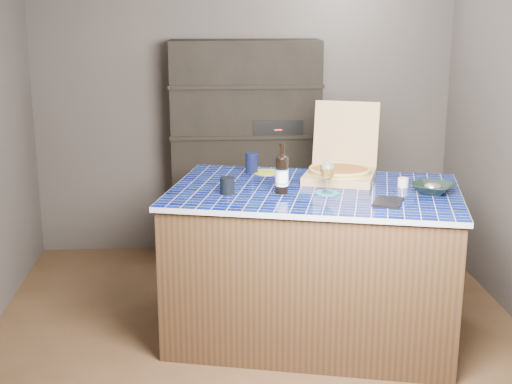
{
  "coord_description": "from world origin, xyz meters",
  "views": [
    {
      "loc": [
        -0.3,
        -4.22,
        2.07
      ],
      "look_at": [
        -0.02,
        0.0,
        0.95
      ],
      "focal_mm": 50.0,
      "sensor_mm": 36.0,
      "label": 1
    }
  ],
  "objects": [
    {
      "name": "bowl",
      "position": [
        1.04,
        -0.15,
        1.0
      ],
      "size": [
        0.34,
        0.34,
        0.06
      ],
      "primitive_type": "imported",
      "rotation": [
        0.0,
        0.0,
        -0.56
      ],
      "color": "black",
      "rests_on": "kitchen_island"
    },
    {
      "name": "white_jar",
      "position": [
        0.9,
        0.01,
        1.0
      ],
      "size": [
        0.07,
        0.07,
        0.06
      ],
      "primitive_type": "cylinder",
      "color": "silver",
      "rests_on": "kitchen_island"
    },
    {
      "name": "teal_trivet",
      "position": [
        0.41,
        -0.11,
        0.97
      ],
      "size": [
        0.15,
        0.15,
        0.01
      ],
      "primitive_type": "cylinder",
      "color": "teal",
      "rests_on": "kitchen_island"
    },
    {
      "name": "room",
      "position": [
        0.0,
        0.0,
        1.25
      ],
      "size": [
        3.5,
        3.5,
        3.5
      ],
      "color": "brown",
      "rests_on": "ground"
    },
    {
      "name": "tumbler",
      "position": [
        -0.2,
        -0.08,
        1.02
      ],
      "size": [
        0.09,
        0.09,
        0.1
      ],
      "primitive_type": "cylinder",
      "color": "black",
      "rests_on": "kitchen_island"
    },
    {
      "name": "kitchen_island",
      "position": [
        0.35,
        -0.01,
        0.48
      ],
      "size": [
        1.98,
        1.5,
        0.97
      ],
      "rotation": [
        0.0,
        0.0,
        -0.24
      ],
      "color": "#4A2D1D",
      "rests_on": "floor"
    },
    {
      "name": "dvd_case",
      "position": [
        0.72,
        -0.36,
        0.98
      ],
      "size": [
        0.22,
        0.25,
        0.02
      ],
      "primitive_type": "cube",
      "rotation": [
        0.0,
        0.0,
        -0.41
      ],
      "color": "black",
      "rests_on": "kitchen_island"
    },
    {
      "name": "foil_contents",
      "position": [
        1.04,
        -0.15,
        1.01
      ],
      "size": [
        0.11,
        0.09,
        0.05
      ],
      "primitive_type": "ellipsoid",
      "color": "silver",
      "rests_on": "bowl"
    },
    {
      "name": "wine_glass",
      "position": [
        0.41,
        -0.11,
        1.11
      ],
      "size": [
        0.09,
        0.09,
        0.19
      ],
      "color": "white",
      "rests_on": "teal_trivet"
    },
    {
      "name": "green_trivet",
      "position": [
        0.09,
        0.46,
        0.97
      ],
      "size": [
        0.18,
        0.18,
        0.01
      ],
      "primitive_type": "cylinder",
      "color": "#AFB827",
      "rests_on": "kitchen_island"
    },
    {
      "name": "mead_bottle",
      "position": [
        0.13,
        -0.09,
        1.09
      ],
      "size": [
        0.08,
        0.08,
        0.31
      ],
      "color": "black",
      "rests_on": "kitchen_island"
    },
    {
      "name": "pizza_box",
      "position": [
        0.55,
        0.24,
        1.03
      ],
      "size": [
        0.58,
        0.64,
        0.47
      ],
      "rotation": [
        0.0,
        0.0,
        -0.32
      ],
      "color": "tan",
      "rests_on": "kitchen_island"
    },
    {
      "name": "shelving_unit",
      "position": [
        0.0,
        1.53,
        0.9
      ],
      "size": [
        1.2,
        0.41,
        1.8
      ],
      "color": "black",
      "rests_on": "floor"
    },
    {
      "name": "navy_cup",
      "position": [
        -0.01,
        0.47,
        1.04
      ],
      "size": [
        0.09,
        0.09,
        0.14
      ],
      "primitive_type": "cylinder",
      "color": "black",
      "rests_on": "kitchen_island"
    }
  ]
}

